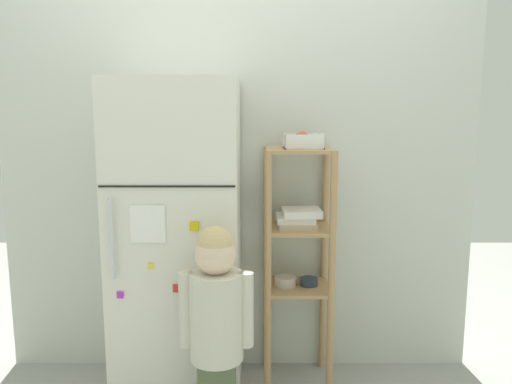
{
  "coord_description": "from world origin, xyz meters",
  "views": [
    {
      "loc": [
        0.1,
        -2.41,
        1.45
      ],
      "look_at": [
        0.09,
        0.02,
        1.05
      ],
      "focal_mm": 35.51,
      "sensor_mm": 36.0,
      "label": 1
    }
  ],
  "objects_px": {
    "refrigerator": "(179,243)",
    "pantry_shelf_unit": "(298,244)",
    "fruit_bin": "(304,142)",
    "child_standing": "(217,315)"
  },
  "relations": [
    {
      "from": "child_standing",
      "to": "fruit_bin",
      "type": "height_order",
      "value": "fruit_bin"
    },
    {
      "from": "fruit_bin",
      "to": "refrigerator",
      "type": "bearing_deg",
      "value": -168.63
    },
    {
      "from": "refrigerator",
      "to": "child_standing",
      "type": "bearing_deg",
      "value": -62.12
    },
    {
      "from": "fruit_bin",
      "to": "pantry_shelf_unit",
      "type": "bearing_deg",
      "value": -154.95
    },
    {
      "from": "refrigerator",
      "to": "pantry_shelf_unit",
      "type": "xyz_separation_m",
      "value": [
        0.6,
        0.12,
        -0.04
      ]
    },
    {
      "from": "refrigerator",
      "to": "fruit_bin",
      "type": "relative_size",
      "value": 8.16
    },
    {
      "from": "refrigerator",
      "to": "fruit_bin",
      "type": "bearing_deg",
      "value": 11.37
    },
    {
      "from": "refrigerator",
      "to": "pantry_shelf_unit",
      "type": "distance_m",
      "value": 0.61
    },
    {
      "from": "refrigerator",
      "to": "fruit_bin",
      "type": "xyz_separation_m",
      "value": [
        0.62,
        0.12,
        0.49
      ]
    },
    {
      "from": "refrigerator",
      "to": "pantry_shelf_unit",
      "type": "relative_size",
      "value": 1.27
    }
  ]
}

